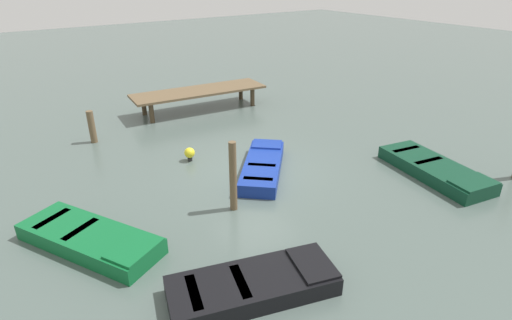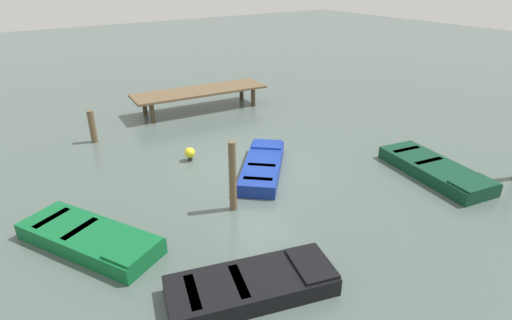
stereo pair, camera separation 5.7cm
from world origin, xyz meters
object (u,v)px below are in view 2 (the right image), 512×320
at_px(mooring_piling_mid_left, 92,127).
at_px(marker_buoy, 190,153).
at_px(rowboat_green, 90,238).
at_px(dock_segment, 200,92).
at_px(rowboat_black, 253,285).
at_px(mooring_piling_mid_right, 233,177).
at_px(rowboat_blue, 263,166).
at_px(rowboat_dark_green, 435,170).

xyz_separation_m(mooring_piling_mid_left, marker_buoy, (2.25, -3.57, -0.33)).
xyz_separation_m(rowboat_green, marker_buoy, (4.07, 2.98, 0.07)).
xyz_separation_m(dock_segment, rowboat_black, (-4.65, -11.20, -0.63)).
relative_size(mooring_piling_mid_left, mooring_piling_mid_right, 0.62).
relative_size(dock_segment, rowboat_blue, 1.90).
relative_size(rowboat_green, marker_buoy, 7.91).
xyz_separation_m(dock_segment, marker_buoy, (-2.88, -4.73, -0.56)).
distance_m(rowboat_dark_green, rowboat_blue, 5.48).
xyz_separation_m(rowboat_blue, marker_buoy, (-1.56, 2.11, 0.07)).
height_order(rowboat_green, marker_buoy, marker_buoy).
distance_m(rowboat_black, rowboat_blue, 5.48).
bearing_deg(rowboat_green, rowboat_blue, 70.80).
xyz_separation_m(rowboat_black, mooring_piling_mid_right, (1.37, 2.98, 0.78)).
bearing_deg(rowboat_green, mooring_piling_mid_right, 54.19).
bearing_deg(rowboat_green, rowboat_black, 5.43).
bearing_deg(dock_segment, rowboat_black, -107.17).
xyz_separation_m(rowboat_dark_green, mooring_piling_mid_left, (-8.16, 8.99, 0.40)).
distance_m(mooring_piling_mid_left, marker_buoy, 4.23).
bearing_deg(rowboat_blue, mooring_piling_mid_right, 167.04).
bearing_deg(rowboat_black, mooring_piling_mid_right, 81.11).
distance_m(rowboat_green, mooring_piling_mid_left, 6.81).
height_order(mooring_piling_mid_right, marker_buoy, mooring_piling_mid_right).
bearing_deg(mooring_piling_mid_right, rowboat_green, 172.16).
relative_size(dock_segment, rowboat_black, 1.72).
bearing_deg(rowboat_blue, rowboat_black, -175.41).
distance_m(mooring_piling_mid_right, marker_buoy, 3.58).
distance_m(dock_segment, mooring_piling_mid_left, 5.26).
height_order(dock_segment, rowboat_dark_green, dock_segment).
height_order(rowboat_green, mooring_piling_mid_right, mooring_piling_mid_right).
bearing_deg(rowboat_black, marker_buoy, 90.51).
bearing_deg(rowboat_dark_green, rowboat_green, -93.73).
bearing_deg(marker_buoy, rowboat_green, -143.77).
distance_m(rowboat_black, mooring_piling_mid_right, 3.37).
height_order(rowboat_black, rowboat_green, same).
height_order(rowboat_green, mooring_piling_mid_left, mooring_piling_mid_left).
bearing_deg(rowboat_dark_green, marker_buoy, -122.49).
bearing_deg(rowboat_dark_green, rowboat_blue, -117.20).
height_order(rowboat_dark_green, mooring_piling_mid_left, mooring_piling_mid_left).
bearing_deg(marker_buoy, rowboat_black, -105.31).
height_order(rowboat_blue, mooring_piling_mid_right, mooring_piling_mid_right).
relative_size(rowboat_black, rowboat_green, 0.96).
height_order(rowboat_black, mooring_piling_mid_left, mooring_piling_mid_left).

